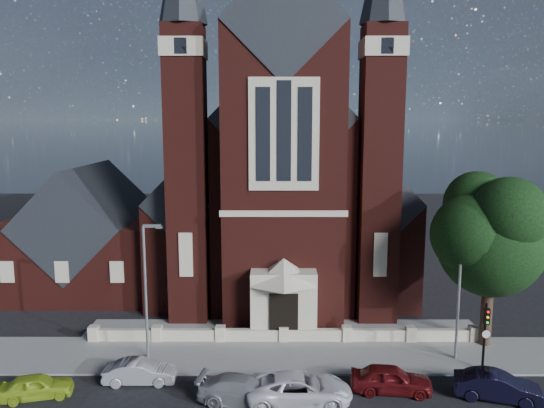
{
  "coord_description": "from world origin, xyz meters",
  "views": [
    {
      "loc": [
        -0.69,
        -25.22,
        13.89
      ],
      "look_at": [
        -0.74,
        12.0,
        7.98
      ],
      "focal_mm": 35.0,
      "sensor_mm": 36.0,
      "label": 1
    }
  ],
  "objects_px": {
    "church": "(280,183)",
    "car_silver_b": "(244,390)",
    "car_white_suv": "(299,389)",
    "car_lime_van": "(36,386)",
    "car_silver_a": "(140,372)",
    "street_lamp_right": "(461,284)",
    "car_navy": "(498,386)",
    "parish_hall": "(90,240)",
    "street_tree": "(495,237)",
    "traffic_signal": "(486,328)",
    "car_dark_red": "(391,379)",
    "street_lamp_left": "(147,284)"
  },
  "relations": [
    {
      "from": "car_silver_b",
      "to": "car_white_suv",
      "type": "bearing_deg",
      "value": -79.49
    },
    {
      "from": "parish_hall",
      "to": "car_lime_van",
      "type": "height_order",
      "value": "parish_hall"
    },
    {
      "from": "car_dark_red",
      "to": "car_navy",
      "type": "height_order",
      "value": "car_dark_red"
    },
    {
      "from": "street_tree",
      "to": "car_lime_van",
      "type": "relative_size",
      "value": 2.99
    },
    {
      "from": "church",
      "to": "car_silver_a",
      "type": "bearing_deg",
      "value": -109.69
    },
    {
      "from": "street_lamp_right",
      "to": "car_silver_b",
      "type": "relative_size",
      "value": 1.74
    },
    {
      "from": "street_tree",
      "to": "car_navy",
      "type": "xyz_separation_m",
      "value": [
        -2.0,
        -6.15,
        -6.26
      ]
    },
    {
      "from": "street_lamp_right",
      "to": "car_lime_van",
      "type": "xyz_separation_m",
      "value": [
        -22.72,
        -4.3,
        -3.99
      ]
    },
    {
      "from": "car_silver_b",
      "to": "car_dark_red",
      "type": "bearing_deg",
      "value": -71.85
    },
    {
      "from": "street_lamp_right",
      "to": "car_white_suv",
      "type": "distance_m",
      "value": 11.3
    },
    {
      "from": "car_silver_a",
      "to": "car_silver_b",
      "type": "distance_m",
      "value": 6.01
    },
    {
      "from": "church",
      "to": "car_silver_b",
      "type": "relative_size",
      "value": 7.52
    },
    {
      "from": "parish_hall",
      "to": "car_silver_b",
      "type": "bearing_deg",
      "value": -53.54
    },
    {
      "from": "parish_hall",
      "to": "car_white_suv",
      "type": "height_order",
      "value": "parish_hall"
    },
    {
      "from": "parish_hall",
      "to": "car_navy",
      "type": "relative_size",
      "value": 2.89
    },
    {
      "from": "car_silver_a",
      "to": "car_navy",
      "type": "height_order",
      "value": "car_navy"
    },
    {
      "from": "parish_hall",
      "to": "car_dark_red",
      "type": "height_order",
      "value": "parish_hall"
    },
    {
      "from": "street_lamp_left",
      "to": "car_dark_red",
      "type": "distance_m",
      "value": 14.36
    },
    {
      "from": "parish_hall",
      "to": "car_navy",
      "type": "height_order",
      "value": "parish_hall"
    },
    {
      "from": "street_lamp_left",
      "to": "car_silver_b",
      "type": "distance_m",
      "value": 8.49
    },
    {
      "from": "traffic_signal",
      "to": "car_silver_b",
      "type": "xyz_separation_m",
      "value": [
        -13.11,
        -3.22,
        -1.91
      ]
    },
    {
      "from": "traffic_signal",
      "to": "car_lime_van",
      "type": "bearing_deg",
      "value": -173.42
    },
    {
      "from": "car_lime_van",
      "to": "traffic_signal",
      "type": "bearing_deg",
      "value": -98.53
    },
    {
      "from": "street_lamp_right",
      "to": "traffic_signal",
      "type": "xyz_separation_m",
      "value": [
        0.91,
        -1.57,
        -2.02
      ]
    },
    {
      "from": "church",
      "to": "car_silver_b",
      "type": "height_order",
      "value": "church"
    },
    {
      "from": "street_tree",
      "to": "car_navy",
      "type": "bearing_deg",
      "value": -108.02
    },
    {
      "from": "church",
      "to": "street_lamp_right",
      "type": "distance_m",
      "value": 21.76
    },
    {
      "from": "parish_hall",
      "to": "street_tree",
      "type": "relative_size",
      "value": 1.14
    },
    {
      "from": "parish_hall",
      "to": "car_silver_a",
      "type": "distance_m",
      "value": 18.99
    },
    {
      "from": "traffic_signal",
      "to": "car_white_suv",
      "type": "height_order",
      "value": "traffic_signal"
    },
    {
      "from": "traffic_signal",
      "to": "car_white_suv",
      "type": "xyz_separation_m",
      "value": [
        -10.39,
        -3.19,
        -1.85
      ]
    },
    {
      "from": "car_lime_van",
      "to": "car_silver_b",
      "type": "relative_size",
      "value": 0.77
    },
    {
      "from": "car_lime_van",
      "to": "car_silver_a",
      "type": "relative_size",
      "value": 0.94
    },
    {
      "from": "car_silver_b",
      "to": "car_silver_a",
      "type": "bearing_deg",
      "value": 80.29
    },
    {
      "from": "parish_hall",
      "to": "traffic_signal",
      "type": "height_order",
      "value": "parish_hall"
    },
    {
      "from": "car_navy",
      "to": "parish_hall",
      "type": "bearing_deg",
      "value": 71.77
    },
    {
      "from": "street_tree",
      "to": "car_dark_red",
      "type": "bearing_deg",
      "value": -143.01
    },
    {
      "from": "street_lamp_left",
      "to": "car_navy",
      "type": "relative_size",
      "value": 1.92
    },
    {
      "from": "car_silver_a",
      "to": "street_tree",
      "type": "bearing_deg",
      "value": -79.97
    },
    {
      "from": "street_tree",
      "to": "car_dark_red",
      "type": "distance_m",
      "value": 10.96
    },
    {
      "from": "parish_hall",
      "to": "street_tree",
      "type": "bearing_deg",
      "value": -23.26
    },
    {
      "from": "street_lamp_left",
      "to": "car_silver_a",
      "type": "xyz_separation_m",
      "value": [
        0.14,
        -2.78,
        -3.97
      ]
    },
    {
      "from": "car_white_suv",
      "to": "car_navy",
      "type": "height_order",
      "value": "car_white_suv"
    },
    {
      "from": "car_white_suv",
      "to": "car_navy",
      "type": "bearing_deg",
      "value": -90.75
    },
    {
      "from": "church",
      "to": "street_tree",
      "type": "bearing_deg",
      "value": -53.83
    },
    {
      "from": "car_silver_a",
      "to": "car_navy",
      "type": "bearing_deg",
      "value": -97.57
    },
    {
      "from": "street_tree",
      "to": "traffic_signal",
      "type": "bearing_deg",
      "value": -115.95
    },
    {
      "from": "car_silver_a",
      "to": "car_lime_van",
      "type": "bearing_deg",
      "value": 105.05
    },
    {
      "from": "church",
      "to": "car_navy",
      "type": "xyz_separation_m",
      "value": [
        10.6,
        -23.39,
        -7.49
      ]
    },
    {
      "from": "parish_hall",
      "to": "street_tree",
      "type": "distance_m",
      "value": 31.27
    }
  ]
}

